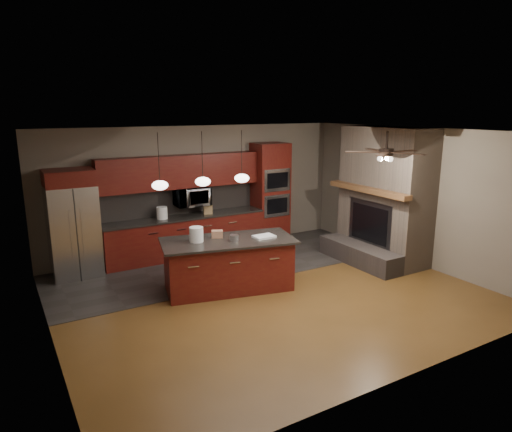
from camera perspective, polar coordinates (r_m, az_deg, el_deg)
ground at (r=8.12m, az=1.66°, el=-9.65°), size 7.00×7.00×0.00m
ceiling at (r=7.48m, az=1.81°, el=10.50°), size 7.00×6.00×0.02m
back_wall at (r=10.29m, az=-7.18°, el=3.34°), size 7.00×0.02×2.80m
right_wall at (r=9.95m, az=19.09°, el=2.37°), size 0.02×6.00×2.80m
left_wall at (r=6.59m, az=-25.08°, el=-3.55°), size 0.02×6.00×2.80m
slate_tile_patch at (r=9.59m, az=-4.08°, el=-5.96°), size 7.00×2.40×0.01m
fireplace_column at (r=9.90m, az=15.55°, el=1.95°), size 1.30×2.10×2.80m
back_cabinetry at (r=9.99m, az=-9.01°, el=0.01°), size 3.59×0.64×2.20m
oven_tower at (r=10.84m, az=1.79°, el=2.83°), size 0.80×0.63×2.38m
microwave at (r=9.98m, az=-8.04°, el=2.42°), size 0.73×0.41×0.50m
refrigerator at (r=9.28m, az=-21.89°, el=-0.93°), size 0.89×0.75×2.07m
kitchen_island at (r=8.17m, az=-3.46°, el=-6.03°), size 2.51×1.56×0.92m
white_bucket at (r=7.92m, az=-7.47°, el=-2.30°), size 0.29×0.29×0.26m
paint_can at (r=7.94m, az=-2.75°, el=-2.74°), size 0.17×0.17×0.10m
paint_tray at (r=8.13m, az=1.02°, el=-2.58°), size 0.37×0.26×0.04m
cardboard_box at (r=8.16m, az=-4.88°, el=-2.26°), size 0.24×0.21×0.13m
counter_bucket at (r=9.75m, az=-11.67°, el=0.38°), size 0.28×0.28×0.26m
counter_box at (r=10.08m, az=-6.05°, el=0.85°), size 0.22×0.19×0.21m
pendant_left at (r=7.50m, az=-11.92°, el=3.81°), size 0.26×0.26×0.92m
pendant_center at (r=7.77m, az=-6.66°, el=4.32°), size 0.26×0.26×0.92m
pendant_right at (r=8.09m, az=-1.78°, el=4.77°), size 0.26×0.26×0.92m
ceiling_fan at (r=8.03m, az=15.98°, el=7.74°), size 1.27×1.33×0.41m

